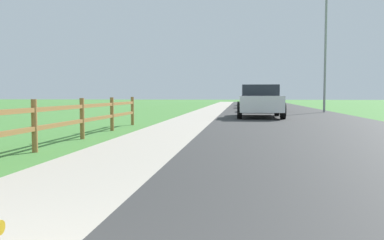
{
  "coord_description": "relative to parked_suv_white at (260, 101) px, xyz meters",
  "views": [
    {
      "loc": [
        1.21,
        -0.77,
        1.12
      ],
      "look_at": [
        -0.06,
        9.43,
        0.46
      ],
      "focal_mm": 37.66,
      "sensor_mm": 36.0,
      "label": 1
    }
  ],
  "objects": [
    {
      "name": "rail_fence",
      "position": [
        -4.79,
        -12.78,
        -0.2
      ],
      "size": [
        0.11,
        13.99,
        1.03
      ],
      "color": "olive",
      "rests_on": "ground"
    },
    {
      "name": "parked_car_red",
      "position": [
        0.43,
        14.53,
        -0.01
      ],
      "size": [
        2.16,
        4.79,
        1.59
      ],
      "color": "maroon",
      "rests_on": "ground"
    },
    {
      "name": "curb_concrete",
      "position": [
        -5.07,
        7.77,
        -0.8
      ],
      "size": [
        6.0,
        66.0,
        0.01
      ],
      "primitive_type": "cube",
      "color": "#ADA496",
      "rests_on": "ground"
    },
    {
      "name": "road_asphalt",
      "position": [
        1.43,
        7.77,
        -0.8
      ],
      "size": [
        7.0,
        66.0,
        0.01
      ],
      "primitive_type": "cube",
      "color": "#323232",
      "rests_on": "ground"
    },
    {
      "name": "grass_verge",
      "position": [
        -6.57,
        7.77,
        -0.8
      ],
      "size": [
        5.0,
        66.0,
        0.0
      ],
      "primitive_type": "cube",
      "color": "#468138",
      "rests_on": "ground"
    },
    {
      "name": "parked_car_silver",
      "position": [
        0.16,
        21.91,
        -0.07
      ],
      "size": [
        2.08,
        4.69,
        1.41
      ],
      "color": "#B7BABF",
      "rests_on": "ground"
    },
    {
      "name": "parked_suv_white",
      "position": [
        0.0,
        0.0,
        0.0
      ],
      "size": [
        2.2,
        4.74,
        1.58
      ],
      "color": "white",
      "rests_on": "ground"
    },
    {
      "name": "street_lamp",
      "position": [
        4.34,
        5.91,
        3.54
      ],
      "size": [
        1.17,
        0.2,
        7.45
      ],
      "color": "gray",
      "rests_on": "ground"
    },
    {
      "name": "ground_plane",
      "position": [
        -2.07,
        5.77,
        -0.8
      ],
      "size": [
        120.0,
        120.0,
        0.0
      ],
      "primitive_type": "plane",
      "color": "#468138"
    },
    {
      "name": "parked_car_black",
      "position": [
        0.61,
        7.14,
        -0.06
      ],
      "size": [
        2.14,
        5.01,
        1.48
      ],
      "color": "black",
      "rests_on": "ground"
    }
  ]
}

